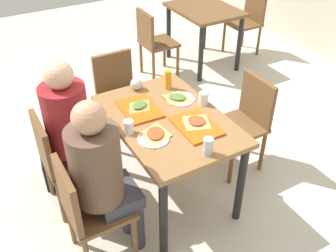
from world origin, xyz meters
TOP-DOWN VIEW (x-y plane):
  - ground_plane at (0.00, 0.00)m, footprint 10.00×10.00m
  - main_table at (0.00, 0.00)m, footprint 1.14×0.77m
  - chair_near_left at (-0.28, -0.77)m, footprint 0.40×0.40m
  - chair_near_right at (0.28, -0.77)m, footprint 0.40×0.40m
  - chair_far_side at (0.00, 0.77)m, footprint 0.40×0.40m
  - chair_left_end at (-0.95, 0.00)m, footprint 0.40×0.40m
  - person_in_red at (-0.28, -0.63)m, footprint 0.32×0.42m
  - person_in_brown_jacket at (0.28, -0.63)m, footprint 0.32×0.42m
  - tray_red_near at (-0.20, -0.13)m, footprint 0.37×0.28m
  - tray_red_far at (0.20, 0.12)m, footprint 0.36×0.27m
  - paper_plate_center at (-0.17, 0.21)m, footprint 0.22×0.22m
  - paper_plate_near_edge at (0.17, -0.21)m, footprint 0.22×0.22m
  - pizza_slice_a at (-0.22, -0.13)m, footprint 0.20×0.22m
  - pizza_slice_b at (0.17, 0.14)m, footprint 0.24×0.24m
  - pizza_slice_c at (-0.19, 0.19)m, footprint 0.25×0.24m
  - pizza_slice_d at (0.15, -0.18)m, footprint 0.27×0.26m
  - plastic_cup_a at (-0.03, 0.33)m, footprint 0.07×0.07m
  - plastic_cup_b at (0.03, -0.33)m, footprint 0.07×0.07m
  - soda_can at (0.48, 0.02)m, footprint 0.07×0.07m
  - condiment_bottle at (-0.37, 0.21)m, footprint 0.06×0.06m
  - foil_bundle at (-0.48, -0.02)m, footprint 0.10×0.10m
  - handbag at (-0.63, -0.79)m, footprint 0.34×0.21m
  - background_table at (-1.86, 1.58)m, footprint 0.90×0.70m
  - background_chair_near at (-1.86, 0.85)m, footprint 0.40×0.40m
  - background_chair_far at (-1.86, 2.32)m, footprint 0.40×0.40m

SIDE VIEW (x-z plane):
  - ground_plane at x=0.00m, z-range -0.02..0.00m
  - handbag at x=-0.63m, z-range 0.00..0.28m
  - chair_near_left at x=-0.28m, z-range 0.07..0.92m
  - chair_near_right at x=0.28m, z-range 0.07..0.92m
  - chair_far_side at x=0.00m, z-range 0.07..0.92m
  - chair_left_end at x=-0.95m, z-range 0.07..0.92m
  - background_chair_near at x=-1.86m, z-range 0.07..0.92m
  - background_chair_far at x=-1.86m, z-range 0.07..0.92m
  - background_table at x=-1.86m, z-range 0.25..1.01m
  - main_table at x=0.00m, z-range 0.27..1.03m
  - person_in_red at x=-0.28m, z-range 0.11..1.37m
  - person_in_brown_jacket at x=0.28m, z-range 0.11..1.37m
  - paper_plate_center at x=-0.17m, z-range 0.76..0.77m
  - paper_plate_near_edge at x=0.17m, z-range 0.76..0.77m
  - tray_red_near at x=-0.20m, z-range 0.76..0.77m
  - tray_red_far at x=0.20m, z-range 0.76..0.77m
  - pizza_slice_d at x=0.15m, z-range 0.76..0.79m
  - pizza_slice_c at x=-0.19m, z-range 0.76..0.79m
  - pizza_slice_a at x=-0.22m, z-range 0.77..0.79m
  - pizza_slice_b at x=0.17m, z-range 0.77..0.79m
  - plastic_cup_a at x=-0.03m, z-range 0.76..0.86m
  - plastic_cup_b at x=0.03m, z-range 0.76..0.86m
  - foil_bundle at x=-0.48m, z-range 0.76..0.86m
  - soda_can at x=0.48m, z-range 0.76..0.88m
  - condiment_bottle at x=-0.37m, z-range 0.76..0.92m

